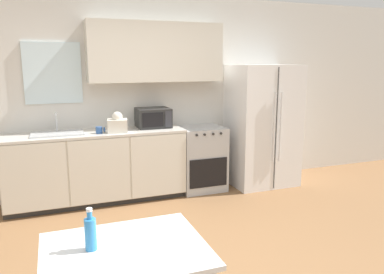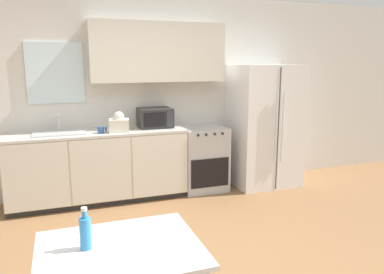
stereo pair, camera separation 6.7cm
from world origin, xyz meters
name	(u,v)px [view 1 (the left image)]	position (x,y,z in m)	size (l,w,h in m)	color
ground_plane	(174,264)	(0.00, 0.00, 0.00)	(12.00, 12.00, 0.00)	olive
wall_back	(129,87)	(0.07, 2.13, 1.46)	(12.00, 0.38, 2.70)	silver
kitchen_counter	(97,167)	(-0.44, 1.84, 0.47)	(2.26, 0.61, 0.93)	#333333
oven_range	(200,158)	(1.00, 1.84, 0.45)	(0.63, 0.60, 0.90)	#B7BABC
refrigerator	(262,125)	(1.95, 1.77, 0.88)	(0.94, 0.77, 1.76)	white
kitchen_sink	(57,133)	(-0.90, 1.85, 0.94)	(0.62, 0.39, 0.25)	#B7BABC
microwave	(153,118)	(0.34, 1.92, 1.06)	(0.44, 0.38, 0.26)	#282828
coffee_mug	(100,130)	(-0.40, 1.73, 0.97)	(0.11, 0.08, 0.08)	#335999
grocery_bag_0	(117,124)	(-0.18, 1.72, 1.04)	(0.27, 0.24, 0.26)	silver
dining_table	(126,269)	(-0.60, -0.98, 0.62)	(0.92, 0.74, 0.76)	white
drink_bottle	(91,233)	(-0.78, -0.93, 0.86)	(0.07, 0.07, 0.25)	#338CD8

